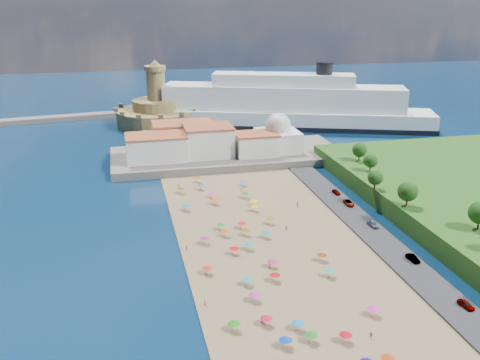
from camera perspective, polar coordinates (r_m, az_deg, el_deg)
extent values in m
plane|color=#071938|center=(143.09, 0.69, -6.35)|extent=(700.00, 700.00, 0.00)
cube|color=#59544C|center=(211.33, -1.34, 2.60)|extent=(90.00, 36.00, 3.00)
cube|color=#59544C|center=(241.89, -8.17, 4.47)|extent=(18.00, 70.00, 2.40)
cube|color=silver|center=(202.26, -8.93, 3.38)|extent=(22.00, 14.00, 9.00)
cube|color=silver|center=(206.13, -3.43, 4.17)|extent=(18.00, 16.00, 11.00)
cube|color=silver|center=(206.39, 1.71, 3.78)|extent=(16.00, 12.00, 8.00)
cube|color=silver|center=(216.67, -6.06, 4.70)|extent=(24.00, 14.00, 10.00)
cube|color=silver|center=(212.77, 4.05, 4.21)|extent=(16.00, 16.00, 8.00)
sphere|color=silver|center=(211.31, 4.09, 5.79)|extent=(10.00, 10.00, 10.00)
cylinder|color=silver|center=(210.47, 4.11, 6.79)|extent=(1.20, 1.20, 1.60)
cylinder|color=olive|center=(270.35, -8.78, 6.60)|extent=(40.00, 40.00, 8.00)
cylinder|color=olive|center=(269.04, -8.85, 7.95)|extent=(24.00, 24.00, 5.00)
cylinder|color=olive|center=(267.41, -8.95, 9.94)|extent=(9.00, 9.00, 14.00)
cylinder|color=olive|center=(266.26, -9.05, 11.69)|extent=(10.40, 10.40, 2.40)
cone|color=olive|center=(265.93, -9.08, 12.26)|extent=(6.00, 6.00, 3.00)
cube|color=black|center=(265.90, 4.51, 5.93)|extent=(144.66, 68.61, 2.34)
cube|color=white|center=(265.20, 4.53, 6.59)|extent=(143.58, 67.90, 8.68)
cube|color=white|center=(263.21, 4.59, 8.75)|extent=(114.99, 54.69, 11.58)
cube|color=white|center=(261.79, 4.64, 10.62)|extent=(68.20, 35.09, 5.79)
cylinder|color=black|center=(261.15, 8.99, 11.71)|extent=(7.72, 7.72, 5.79)
cylinder|color=gray|center=(102.61, 4.86, -16.92)|extent=(0.07, 0.07, 2.00)
cone|color=#0B3995|center=(102.08, 4.88, -16.51)|extent=(2.50, 2.50, 0.60)
cylinder|color=gray|center=(170.65, -2.98, -1.60)|extent=(0.07, 0.07, 2.00)
cone|color=#C52A9B|center=(170.33, -2.99, -1.31)|extent=(2.50, 2.50, 0.60)
cylinder|color=gray|center=(151.42, 3.20, -4.37)|extent=(0.07, 0.07, 2.00)
cone|color=#7E6D0B|center=(151.06, 3.20, -4.06)|extent=(2.50, 2.50, 0.60)
cylinder|color=gray|center=(143.73, -1.56, -5.68)|extent=(0.07, 0.07, 2.00)
cone|color=#D6580B|center=(143.36, -1.56, -5.36)|extent=(2.50, 2.50, 0.60)
cylinder|color=gray|center=(175.17, -6.31, -1.13)|extent=(0.07, 0.07, 2.00)
cone|color=#874C0C|center=(174.86, -6.32, -0.86)|extent=(2.50, 2.50, 0.60)
cylinder|color=gray|center=(122.72, 3.73, -10.34)|extent=(0.07, 0.07, 2.00)
cone|color=#A4170D|center=(122.28, 3.74, -9.97)|extent=(2.50, 2.50, 0.60)
cylinder|color=gray|center=(105.39, 11.19, -16.17)|extent=(0.07, 0.07, 2.00)
cone|color=#A90D17|center=(104.88, 11.22, -15.77)|extent=(2.50, 2.50, 0.60)
cylinder|color=gray|center=(164.26, 1.48, -2.42)|extent=(0.07, 0.07, 2.00)
cone|color=yellow|center=(163.93, 1.48, -2.13)|extent=(2.50, 2.50, 0.60)
cone|color=#A63B0D|center=(100.98, 15.50, -17.69)|extent=(2.50, 2.50, 0.60)
cylinder|color=gray|center=(125.81, 9.55, -9.79)|extent=(0.07, 0.07, 2.00)
cone|color=#119F8A|center=(125.38, 9.57, -9.43)|extent=(2.50, 2.50, 0.60)
cylinder|color=gray|center=(144.04, 0.66, -5.62)|extent=(0.07, 0.07, 2.00)
cone|color=#855A0C|center=(143.67, 0.66, -5.29)|extent=(2.50, 2.50, 0.60)
cylinder|color=gray|center=(139.83, -3.76, -6.46)|extent=(0.07, 0.07, 2.00)
cone|color=#A32370|center=(139.45, -3.77, -6.13)|extent=(2.50, 2.50, 0.60)
cylinder|color=gray|center=(161.01, -5.78, -2.97)|extent=(0.07, 0.07, 2.00)
cone|color=#106798|center=(160.67, -5.79, -2.67)|extent=(2.50, 2.50, 0.60)
cylinder|color=gray|center=(165.13, -2.64, -2.31)|extent=(0.07, 0.07, 2.00)
cone|color=#DB4611|center=(164.81, -2.65, -2.02)|extent=(2.50, 2.50, 0.60)
cylinder|color=gray|center=(148.29, 0.20, -4.86)|extent=(0.07, 0.07, 2.00)
cone|color=red|center=(147.93, 0.20, -4.55)|extent=(2.50, 2.50, 0.60)
cylinder|color=gray|center=(134.25, -0.64, -7.56)|extent=(0.07, 0.07, 2.00)
cone|color=red|center=(133.85, -0.64, -7.21)|extent=(2.50, 2.50, 0.60)
cylinder|color=gray|center=(177.83, -4.17, -0.75)|extent=(0.07, 0.07, 2.00)
cone|color=#106898|center=(177.52, -4.17, -0.48)|extent=(2.50, 2.50, 0.60)
cylinder|color=gray|center=(128.42, 3.43, -8.91)|extent=(0.07, 0.07, 2.00)
cone|color=#AE256C|center=(128.00, 3.44, -8.55)|extent=(2.50, 2.50, 0.60)
cylinder|color=gray|center=(113.93, 14.04, -13.46)|extent=(0.07, 0.07, 2.00)
cone|color=#CA2B9E|center=(113.46, 14.08, -13.07)|extent=(2.50, 2.50, 0.60)
cylinder|color=gray|center=(104.39, 7.63, -16.33)|extent=(0.07, 0.07, 2.00)
cone|color=#178217|center=(103.87, 7.65, -15.93)|extent=(2.50, 2.50, 0.60)
cylinder|color=gray|center=(107.29, 6.20, -15.18)|extent=(0.07, 0.07, 2.00)
cone|color=#0E6FBC|center=(106.79, 6.22, -14.78)|extent=(2.50, 2.50, 0.60)
cylinder|color=gray|center=(170.02, 0.56, -1.65)|extent=(0.07, 0.07, 2.00)
cone|color=#157728|center=(169.71, 0.56, -1.37)|extent=(2.50, 2.50, 0.60)
cylinder|color=gray|center=(136.38, 0.95, -7.11)|extent=(0.07, 0.07, 2.00)
cone|color=#0F8E85|center=(135.98, 0.95, -6.77)|extent=(2.50, 2.50, 0.60)
cylinder|color=gray|center=(115.34, 1.52, -12.39)|extent=(0.07, 0.07, 2.00)
cone|color=#AE259E|center=(114.88, 1.52, -12.00)|extent=(2.50, 2.50, 0.60)
cylinder|color=gray|center=(106.50, -0.64, -15.34)|extent=(0.07, 0.07, 2.00)
cone|color=#1C7D16|center=(105.99, -0.64, -14.94)|extent=(2.50, 2.50, 0.60)
cylinder|color=gray|center=(184.77, -4.48, 0.01)|extent=(0.07, 0.07, 2.00)
cone|color=#7D690B|center=(184.47, -4.48, 0.28)|extent=(2.50, 2.50, 0.60)
cylinder|color=gray|center=(159.85, 1.60, -3.04)|extent=(0.07, 0.07, 2.00)
cone|color=#FFAC0B|center=(159.51, 1.60, -2.75)|extent=(2.50, 2.50, 0.60)
cylinder|color=gray|center=(180.88, 0.35, -0.35)|extent=(0.07, 0.07, 2.00)
cone|color=#0C68A8|center=(180.59, 0.35, -0.08)|extent=(2.50, 2.50, 0.60)
cylinder|color=gray|center=(125.60, -3.49, -9.59)|extent=(0.07, 0.07, 2.00)
cone|color=red|center=(125.17, -3.49, -9.23)|extent=(2.50, 2.50, 0.60)
cylinder|color=gray|center=(142.83, 2.79, -5.87)|extent=(0.07, 0.07, 2.00)
cone|color=#0F8D7E|center=(142.45, 2.80, -5.54)|extent=(2.50, 2.50, 0.60)
cylinder|color=gray|center=(132.64, 8.72, -8.15)|extent=(0.07, 0.07, 2.00)
cone|color=maroon|center=(132.23, 8.74, -7.80)|extent=(2.50, 2.50, 0.60)
cylinder|color=gray|center=(108.07, 2.82, -14.80)|extent=(0.07, 0.07, 2.00)
cone|color=red|center=(107.57, 2.83, -14.40)|extent=(2.50, 2.50, 0.60)
cylinder|color=gray|center=(147.64, -2.04, -4.99)|extent=(0.07, 0.07, 2.00)
cone|color=#17811A|center=(147.28, -2.04, -4.67)|extent=(2.50, 2.50, 0.60)
cylinder|color=gray|center=(120.92, 0.81, -10.78)|extent=(0.07, 0.07, 2.00)
cone|color=teal|center=(120.48, 0.81, -10.40)|extent=(2.50, 2.50, 0.60)
imported|color=tan|center=(164.33, 6.14, -2.56)|extent=(1.62, 1.43, 1.78)
imported|color=tan|center=(147.79, 4.95, -5.06)|extent=(0.74, 0.80, 1.84)
imported|color=tan|center=(107.31, 13.83, -15.77)|extent=(0.80, 1.09, 1.72)
imported|color=tan|center=(157.20, -7.17, -3.64)|extent=(0.99, 1.26, 1.71)
imported|color=tan|center=(176.10, 0.18, -0.97)|extent=(1.15, 0.84, 1.59)
imported|color=tan|center=(113.92, -3.76, -12.90)|extent=(0.75, 0.56, 1.88)
imported|color=tan|center=(108.98, 2.35, -14.55)|extent=(0.64, 1.66, 1.76)
imported|color=tan|center=(128.31, 3.21, -8.99)|extent=(0.63, 0.89, 1.74)
imported|color=tan|center=(136.78, -5.77, -7.24)|extent=(0.74, 0.87, 1.56)
imported|color=tan|center=(181.15, -6.51, -0.50)|extent=(0.45, 1.01, 1.70)
imported|color=gray|center=(136.89, 17.95, -7.94)|extent=(1.84, 4.40, 1.42)
imported|color=gray|center=(153.36, 14.03, -4.58)|extent=(2.20, 4.83, 1.37)
imported|color=gray|center=(167.07, 11.52, -2.39)|extent=(2.44, 4.99, 1.36)
imported|color=gray|center=(121.88, 22.96, -12.13)|extent=(2.17, 4.16, 1.35)
imported|color=gray|center=(175.41, 10.23, -1.26)|extent=(1.78, 4.04, 1.35)
cylinder|color=#382314|center=(146.39, 24.09, -4.25)|extent=(0.50, 0.50, 3.23)
sphere|color=#14380F|center=(145.34, 24.24, -3.20)|extent=(5.81, 5.81, 5.81)
cylinder|color=#382314|center=(155.25, 17.36, -2.13)|extent=(0.50, 0.50, 3.13)
sphere|color=#14380F|center=(154.30, 17.46, -1.16)|extent=(5.64, 5.64, 5.64)
cylinder|color=#382314|center=(166.56, 14.17, -0.49)|extent=(0.50, 0.50, 2.58)
sphere|color=#14380F|center=(165.82, 14.23, 0.26)|extent=(4.64, 4.64, 4.64)
cylinder|color=#382314|center=(182.96, 13.71, 1.31)|extent=(0.50, 0.50, 2.60)
sphere|color=#14380F|center=(182.28, 13.76, 2.01)|extent=(4.68, 4.68, 4.68)
cylinder|color=#382314|center=(193.56, 12.58, 2.41)|extent=(0.50, 0.50, 2.86)
sphere|color=#14380F|center=(192.85, 12.64, 3.15)|extent=(5.15, 5.15, 5.15)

